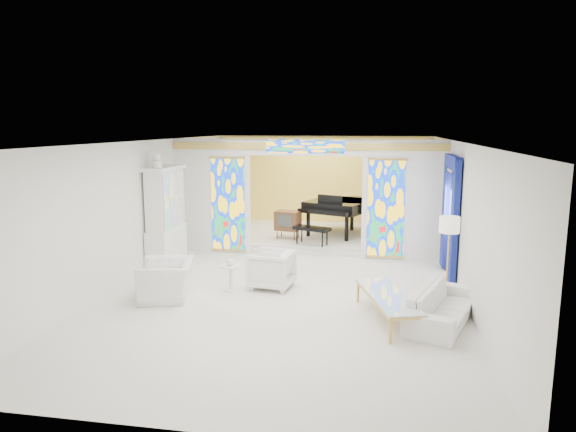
% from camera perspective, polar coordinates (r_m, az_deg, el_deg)
% --- Properties ---
extents(floor, '(12.00, 12.00, 0.00)m').
position_cam_1_polar(floor, '(11.54, 0.54, -6.79)').
color(floor, silver).
rests_on(floor, ground).
extents(ceiling, '(7.00, 12.00, 0.02)m').
position_cam_1_polar(ceiling, '(11.05, 0.56, 8.27)').
color(ceiling, silver).
rests_on(ceiling, wall_back).
extents(wall_back, '(7.00, 0.02, 3.00)m').
position_cam_1_polar(wall_back, '(17.09, 3.83, 3.83)').
color(wall_back, silver).
rests_on(wall_back, floor).
extents(wall_front, '(7.00, 0.02, 3.00)m').
position_cam_1_polar(wall_front, '(5.53, -9.74, -9.54)').
color(wall_front, silver).
rests_on(wall_front, floor).
extents(wall_left, '(0.02, 12.00, 3.00)m').
position_cam_1_polar(wall_left, '(12.26, -15.82, 1.02)').
color(wall_left, silver).
rests_on(wall_left, floor).
extents(wall_right, '(0.02, 12.00, 3.00)m').
position_cam_1_polar(wall_right, '(11.19, 18.53, 0.04)').
color(wall_right, silver).
rests_on(wall_right, floor).
extents(partition_wall, '(7.00, 0.22, 3.00)m').
position_cam_1_polar(partition_wall, '(13.13, 1.97, 2.65)').
color(partition_wall, silver).
rests_on(partition_wall, floor).
extents(stained_glass_left, '(0.90, 0.04, 2.40)m').
position_cam_1_polar(stained_glass_left, '(13.50, -6.67, 1.28)').
color(stained_glass_left, gold).
rests_on(stained_glass_left, partition_wall).
extents(stained_glass_right, '(0.90, 0.04, 2.40)m').
position_cam_1_polar(stained_glass_right, '(12.95, 10.82, 0.80)').
color(stained_glass_right, gold).
rests_on(stained_glass_right, partition_wall).
extents(stained_glass_transom, '(2.00, 0.04, 0.34)m').
position_cam_1_polar(stained_glass_transom, '(12.93, 1.93, 7.73)').
color(stained_glass_transom, gold).
rests_on(stained_glass_transom, partition_wall).
extents(alcove_platform, '(6.80, 3.80, 0.18)m').
position_cam_1_polar(alcove_platform, '(15.45, 3.01, -2.12)').
color(alcove_platform, silver).
rests_on(alcove_platform, floor).
extents(gold_curtain_back, '(6.70, 0.10, 2.90)m').
position_cam_1_polar(gold_curtain_back, '(16.98, 3.78, 3.79)').
color(gold_curtain_back, '#EBD251').
rests_on(gold_curtain_back, wall_back).
extents(chandelier, '(0.48, 0.48, 0.30)m').
position_cam_1_polar(chandelier, '(15.01, 3.82, 7.00)').
color(chandelier, gold).
rests_on(chandelier, ceiling).
extents(blue_drapes, '(0.14, 1.85, 2.65)m').
position_cam_1_polar(blue_drapes, '(11.84, 17.58, 1.01)').
color(blue_drapes, navy).
rests_on(blue_drapes, wall_right).
extents(china_cabinet, '(0.56, 1.46, 2.72)m').
position_cam_1_polar(china_cabinet, '(12.73, -13.44, -0.06)').
color(china_cabinet, white).
rests_on(china_cabinet, floor).
extents(armchair_left, '(1.25, 1.35, 0.73)m').
position_cam_1_polar(armchair_left, '(10.36, -13.34, -6.92)').
color(armchair_left, white).
rests_on(armchair_left, floor).
extents(armchair_right, '(0.96, 0.94, 0.79)m').
position_cam_1_polar(armchair_right, '(10.71, -1.86, -5.94)').
color(armchair_right, white).
rests_on(armchair_right, floor).
extents(sofa, '(1.47, 2.24, 0.61)m').
position_cam_1_polar(sofa, '(9.26, 16.74, -9.54)').
color(sofa, white).
rests_on(sofa, floor).
extents(side_table, '(0.47, 0.47, 0.53)m').
position_cam_1_polar(side_table, '(10.63, -6.41, -6.40)').
color(side_table, white).
rests_on(side_table, floor).
extents(vase, '(0.22, 0.22, 0.18)m').
position_cam_1_polar(vase, '(10.55, -6.44, -4.98)').
color(vase, white).
rests_on(vase, side_table).
extents(coffee_table, '(1.21, 2.15, 0.46)m').
position_cam_1_polar(coffee_table, '(9.13, 11.01, -8.81)').
color(coffee_table, white).
rests_on(coffee_table, floor).
extents(floor_lamp, '(0.43, 0.43, 1.61)m').
position_cam_1_polar(floor_lamp, '(10.41, 17.48, -1.34)').
color(floor_lamp, gold).
rests_on(floor_lamp, floor).
extents(grand_piano, '(2.63, 3.18, 1.22)m').
position_cam_1_polar(grand_piano, '(15.14, 6.39, 1.10)').
color(grand_piano, black).
rests_on(grand_piano, alcove_platform).
extents(tv_console, '(0.75, 0.58, 0.78)m').
position_cam_1_polar(tv_console, '(14.47, -0.03, -0.52)').
color(tv_console, '#532F1E').
rests_on(tv_console, alcove_platform).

